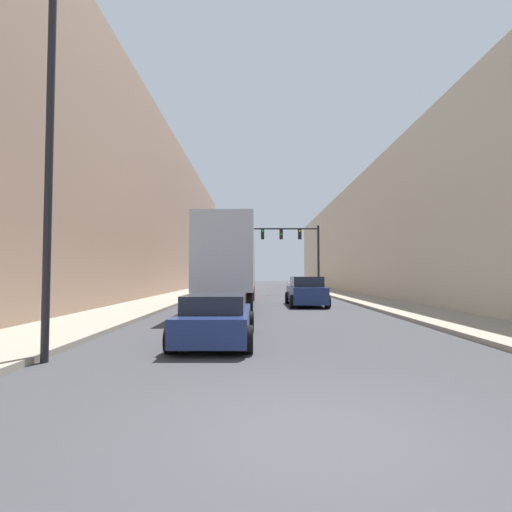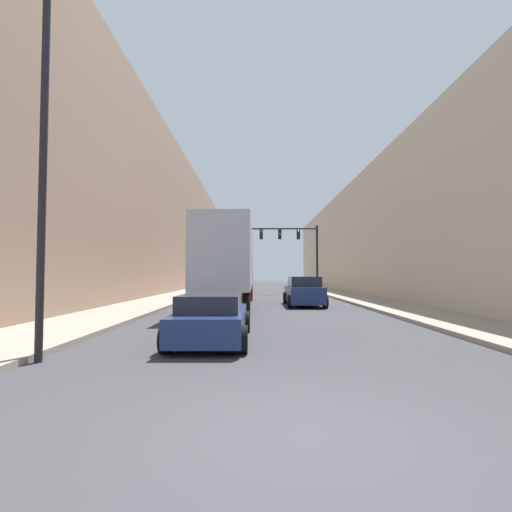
% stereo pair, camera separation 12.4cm
% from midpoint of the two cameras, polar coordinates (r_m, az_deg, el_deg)
% --- Properties ---
extents(ground_plane, '(200.00, 200.00, 0.00)m').
position_cam_midpoint_polar(ground_plane, '(4.89, 8.03, -24.21)').
color(ground_plane, '#38383D').
extents(sidewalk_right, '(3.19, 80.00, 0.15)m').
position_cam_midpoint_polar(sidewalk_right, '(35.32, 12.23, -5.33)').
color(sidewalk_right, gray).
rests_on(sidewalk_right, ground).
extents(sidewalk_left, '(3.19, 80.00, 0.15)m').
position_cam_midpoint_polar(sidewalk_left, '(35.09, -9.93, -5.37)').
color(sidewalk_left, gray).
rests_on(sidewalk_left, ground).
extents(building_right, '(6.00, 80.00, 10.42)m').
position_cam_midpoint_polar(building_right, '(36.67, 19.20, 2.89)').
color(building_right, beige).
rests_on(building_right, ground).
extents(building_left, '(6.00, 80.00, 14.81)m').
position_cam_midpoint_polar(building_left, '(36.56, -16.99, 6.35)').
color(building_left, '#997A66').
rests_on(building_left, ground).
extents(semi_truck, '(2.42, 14.26, 4.26)m').
position_cam_midpoint_polar(semi_truck, '(22.05, -3.40, -1.01)').
color(semi_truck, '#B2B7C1').
rests_on(semi_truck, ground).
extents(sedan_car, '(1.98, 4.63, 1.27)m').
position_cam_midpoint_polar(sedan_car, '(10.89, -5.80, -8.81)').
color(sedan_car, navy).
rests_on(sedan_car, ground).
extents(suv_car, '(2.10, 4.63, 1.66)m').
position_cam_midpoint_polar(suv_car, '(22.87, 7.17, -5.10)').
color(suv_car, navy).
rests_on(suv_car, ground).
extents(traffic_signal_gantry, '(6.86, 0.35, 6.21)m').
position_cam_midpoint_polar(traffic_signal_gantry, '(36.38, 6.06, 1.64)').
color(traffic_signal_gantry, black).
rests_on(traffic_signal_gantry, ground).
extents(street_lamp, '(0.44, 0.44, 8.27)m').
position_cam_midpoint_polar(street_lamp, '(9.90, -27.50, 17.55)').
color(street_lamp, black).
rests_on(street_lamp, ground).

